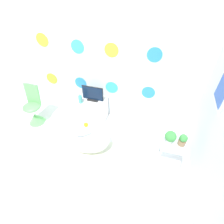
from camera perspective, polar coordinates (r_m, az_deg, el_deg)
ground_plane at (r=3.21m, az=-14.87°, el=-18.72°), size 12.00×12.00×0.00m
wall_back_dotted at (r=3.45m, az=-5.35°, el=16.94°), size 5.01×0.05×2.60m
wall_right at (r=2.64m, az=31.94°, el=1.99°), size 0.06×2.65×2.60m
rug at (r=3.37m, az=-8.82°, el=-13.02°), size 0.97×0.77×0.01m
bathtub at (r=3.23m, az=-9.16°, el=-7.70°), size 0.96×0.58×0.60m
rubber_duck at (r=2.94m, az=-8.54°, el=-4.07°), size 0.08×0.08×0.09m
chair at (r=4.04m, az=-24.02°, el=0.02°), size 0.36×0.37×0.88m
tv_cabinet at (r=3.81m, az=-5.91°, el=0.93°), size 0.53×0.41×0.51m
tv at (r=3.57m, az=-6.34°, el=5.79°), size 0.45×0.12×0.32m
vase at (r=3.57m, az=-10.30°, el=4.14°), size 0.08×0.08×0.19m
side_table at (r=3.11m, az=19.44°, el=-10.69°), size 0.44×0.38×0.46m
potted_plant_left at (r=2.91m, az=18.56°, el=-7.75°), size 0.18×0.18×0.26m
potted_plant_right at (r=3.00m, az=22.13°, el=-8.40°), size 0.13×0.13×0.22m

